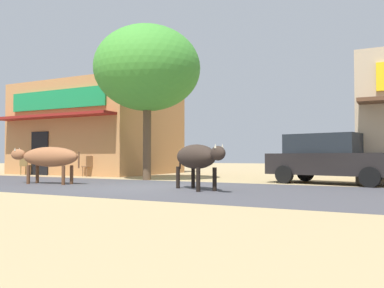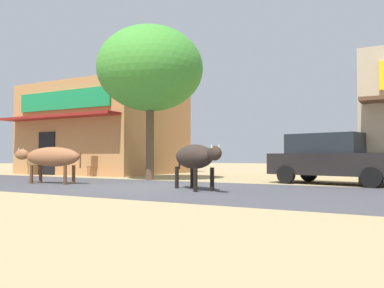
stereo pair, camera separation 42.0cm
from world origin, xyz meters
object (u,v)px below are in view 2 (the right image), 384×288
roadside_tree (150,69)px  cafe_chair_near_tree (94,165)px  cow_far_dark (195,157)px  parked_hatchback_car (333,158)px  cafe_chair_by_doorway (33,164)px  cow_near_brown (51,157)px

roadside_tree → cafe_chair_near_tree: 5.42m
cow_far_dark → parked_hatchback_car: bearing=55.5°
cafe_chair_near_tree → cafe_chair_by_doorway: same height
cow_near_brown → parked_hatchback_car: bearing=27.7°
cow_near_brown → cafe_chair_by_doorway: cow_near_brown is taller
cow_far_dark → cafe_chair_by_doorway: bearing=160.7°
cow_far_dark → cafe_chair_near_tree: (-7.50, 4.21, -0.37)m
parked_hatchback_car → cafe_chair_near_tree: parked_hatchback_car is taller
parked_hatchback_car → cow_far_dark: bearing=-124.5°
cow_near_brown → cow_far_dark: size_ratio=1.20×
parked_hatchback_car → cow_near_brown: size_ratio=1.64×
cow_near_brown → cow_far_dark: cow_far_dark is taller
cafe_chair_near_tree → cafe_chair_by_doorway: (-3.77, -0.26, 0.00)m
parked_hatchback_car → cafe_chair_by_doorway: (-14.13, -0.20, -0.33)m
cow_far_dark → roadside_tree: bearing=139.3°
roadside_tree → cafe_chair_near_tree: bearing=165.1°
parked_hatchback_car → cow_far_dark: size_ratio=1.97×
cow_near_brown → cow_far_dark: (5.36, 0.16, 0.01)m
cow_near_brown → cafe_chair_near_tree: (-2.15, 4.37, -0.36)m
cow_far_dark → cafe_chair_near_tree: size_ratio=2.46×
parked_hatchback_car → cafe_chair_by_doorway: 14.14m
roadside_tree → cow_near_brown: bearing=-115.6°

